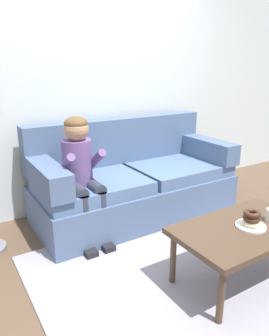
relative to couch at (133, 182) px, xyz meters
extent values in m
plane|color=brown|center=(-0.11, -0.85, -0.35)|extent=(10.00, 10.00, 0.00)
cube|color=silver|center=(-0.11, 0.55, 1.05)|extent=(8.00, 0.10, 2.80)
cube|color=#9993A3|center=(-0.11, -1.10, -0.34)|extent=(2.37, 1.77, 0.01)
cube|color=slate|center=(0.00, -0.05, -0.16)|extent=(2.03, 0.90, 0.38)
cube|color=slate|center=(-0.51, -0.10, 0.09)|extent=(0.97, 0.74, 0.12)
cube|color=slate|center=(0.51, -0.10, 0.09)|extent=(0.97, 0.74, 0.12)
cube|color=slate|center=(0.00, 0.30, 0.39)|extent=(2.03, 0.20, 0.48)
cube|color=slate|center=(-0.91, -0.05, 0.26)|extent=(0.20, 0.90, 0.22)
cube|color=slate|center=(0.91, -0.05, 0.26)|extent=(0.20, 0.90, 0.22)
cube|color=#4C3828|center=(0.07, -1.38, 0.07)|extent=(0.99, 0.58, 0.04)
cylinder|color=#4C3828|center=(-0.36, -1.61, -0.15)|extent=(0.04, 0.04, 0.40)
cylinder|color=#4C3828|center=(-0.36, -1.15, -0.15)|extent=(0.04, 0.04, 0.40)
cylinder|color=#4C3828|center=(0.51, -1.15, -0.15)|extent=(0.04, 0.04, 0.40)
cylinder|color=#664C84|center=(-0.65, -0.13, 0.35)|extent=(0.26, 0.26, 0.40)
sphere|color=tan|center=(-0.65, -0.15, 0.65)|extent=(0.21, 0.21, 0.21)
ellipsoid|color=brown|center=(-0.65, -0.15, 0.69)|extent=(0.20, 0.20, 0.12)
cylinder|color=#333847|center=(-0.73, -0.28, 0.16)|extent=(0.11, 0.30, 0.11)
cylinder|color=#333847|center=(-0.73, -0.43, -0.07)|extent=(0.09, 0.09, 0.44)
cube|color=black|center=(-0.73, -0.48, -0.32)|extent=(0.10, 0.20, 0.06)
cylinder|color=#664C84|center=(-0.78, -0.24, 0.38)|extent=(0.07, 0.29, 0.23)
cylinder|color=#333847|center=(-0.57, -0.28, 0.16)|extent=(0.11, 0.30, 0.11)
cylinder|color=#333847|center=(-0.57, -0.43, -0.07)|extent=(0.09, 0.09, 0.44)
cube|color=black|center=(-0.57, -0.48, -0.32)|extent=(0.10, 0.20, 0.06)
cylinder|color=#664C84|center=(-0.51, -0.24, 0.38)|extent=(0.07, 0.29, 0.23)
cylinder|color=white|center=(0.11, -1.40, 0.09)|extent=(0.21, 0.21, 0.01)
torus|color=beige|center=(0.11, -1.40, 0.12)|extent=(0.17, 0.17, 0.04)
torus|color=#422619|center=(0.11, -1.40, 0.15)|extent=(0.17, 0.17, 0.04)
torus|color=#422619|center=(0.11, -1.40, 0.19)|extent=(0.17, 0.17, 0.04)
cube|color=#339E56|center=(0.41, -0.84, -0.33)|extent=(0.16, 0.09, 0.05)
cylinder|color=#339E56|center=(0.32, -0.84, -0.33)|extent=(0.06, 0.06, 0.05)
cylinder|color=#339E56|center=(0.49, -0.84, -0.33)|extent=(0.06, 0.06, 0.05)
camera|label=1|loc=(-1.64, -2.69, 1.16)|focal=34.54mm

